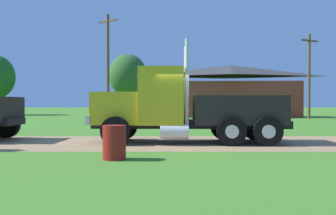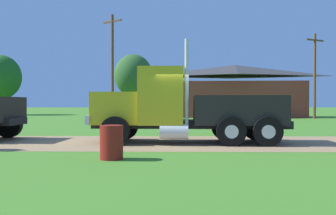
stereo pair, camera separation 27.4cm
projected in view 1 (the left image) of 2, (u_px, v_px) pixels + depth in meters
ground_plane at (191, 143)px, 14.02m from camera, size 200.00×200.00×0.00m
dirt_track at (191, 143)px, 14.02m from camera, size 120.00×5.28×0.01m
truck_foreground_white at (185, 109)px, 14.05m from camera, size 7.44×2.77×3.77m
steel_barrel at (114, 142)px, 9.87m from camera, size 0.62×0.62×0.91m
shed_building at (229, 92)px, 39.05m from camera, size 14.72×5.84×5.44m
utility_pole_near at (108, 64)px, 33.09m from camera, size 1.87×1.39×9.37m
utility_pole_far at (309, 74)px, 35.08m from camera, size 2.01×1.15×7.97m
tree_mid at (128, 75)px, 53.12m from camera, size 5.47×5.47×8.43m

